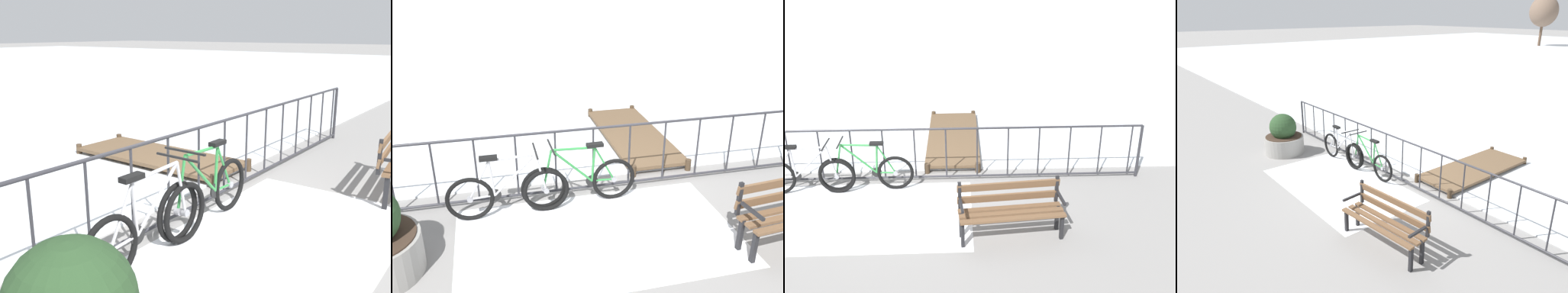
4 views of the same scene
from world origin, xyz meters
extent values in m
plane|color=gray|center=(0.00, 0.00, 0.00)|extent=(160.00, 160.00, 0.00)
cube|color=white|center=(-0.52, -1.20, 0.00)|extent=(3.65, 2.14, 0.01)
cylinder|color=#2D2D33|center=(0.00, 0.00, 1.05)|extent=(9.00, 0.04, 0.04)
cylinder|color=#2D2D33|center=(0.00, 0.00, 0.08)|extent=(9.00, 0.04, 0.04)
cylinder|color=#2D2D33|center=(-4.50, 0.00, 0.53)|extent=(0.06, 0.06, 1.05)
cylinder|color=#2D2D33|center=(-4.32, 0.00, 0.57)|extent=(0.03, 0.03, 0.97)
cylinder|color=#2D2D33|center=(-3.74, 0.00, 0.57)|extent=(0.03, 0.03, 0.97)
cylinder|color=#2D2D33|center=(-3.17, 0.00, 0.57)|extent=(0.03, 0.03, 0.97)
cylinder|color=#2D2D33|center=(-2.59, 0.00, 0.57)|extent=(0.03, 0.03, 0.97)
cylinder|color=#2D2D33|center=(-2.02, 0.00, 0.57)|extent=(0.03, 0.03, 0.97)
cylinder|color=#2D2D33|center=(-1.44, 0.00, 0.57)|extent=(0.03, 0.03, 0.97)
cylinder|color=#2D2D33|center=(-0.86, 0.00, 0.57)|extent=(0.03, 0.03, 0.97)
cylinder|color=#2D2D33|center=(-0.29, 0.00, 0.57)|extent=(0.03, 0.03, 0.97)
cylinder|color=#2D2D33|center=(0.29, 0.00, 0.57)|extent=(0.03, 0.03, 0.97)
cylinder|color=#2D2D33|center=(0.86, 0.00, 0.57)|extent=(0.03, 0.03, 0.97)
cylinder|color=#2D2D33|center=(1.44, 0.00, 0.57)|extent=(0.03, 0.03, 0.97)
cylinder|color=#2D2D33|center=(2.02, 0.00, 0.57)|extent=(0.03, 0.03, 0.97)
cylinder|color=#2D2D33|center=(2.59, 0.00, 0.57)|extent=(0.03, 0.03, 0.97)
cylinder|color=#2D2D33|center=(3.17, 0.00, 0.57)|extent=(0.03, 0.03, 0.97)
cylinder|color=#2D2D33|center=(3.74, 0.00, 0.57)|extent=(0.03, 0.03, 0.97)
torus|color=black|center=(-2.13, -0.40, 0.33)|extent=(0.66, 0.06, 0.66)
cylinder|color=gray|center=(-2.13, -0.40, 0.33)|extent=(0.08, 0.06, 0.08)
torus|color=black|center=(-1.08, -0.40, 0.33)|extent=(0.66, 0.06, 0.66)
cylinder|color=gray|center=(-1.08, -0.40, 0.33)|extent=(0.08, 0.06, 0.08)
cylinder|color=#B2B2B7|center=(-1.81, -0.40, 0.62)|extent=(0.08, 0.04, 0.53)
cylinder|color=#B2B2B7|center=(-1.50, -0.40, 0.63)|extent=(0.61, 0.04, 0.59)
cylinder|color=#B2B2B7|center=(-1.52, -0.40, 0.90)|extent=(0.63, 0.04, 0.07)
cylinder|color=#B2B2B7|center=(-1.96, -0.40, 0.34)|extent=(0.34, 0.03, 0.05)
cylinder|color=#B2B2B7|center=(-1.98, -0.40, 0.61)|extent=(0.32, 0.03, 0.56)
cylinder|color=#B2B2B7|center=(-1.14, -0.40, 0.62)|extent=(0.16, 0.03, 0.59)
cube|color=black|center=(-1.83, -0.40, 0.92)|extent=(0.24, 0.10, 0.05)
cylinder|color=black|center=(-1.20, -0.40, 0.96)|extent=(0.03, 0.52, 0.03)
cylinder|color=black|center=(-1.79, -0.40, 0.35)|extent=(0.18, 0.02, 0.18)
torus|color=black|center=(-0.05, -0.30, 0.33)|extent=(0.66, 0.07, 0.66)
cylinder|color=gray|center=(-0.05, -0.30, 0.33)|extent=(0.08, 0.06, 0.08)
torus|color=black|center=(-1.10, -0.32, 0.33)|extent=(0.66, 0.07, 0.66)
cylinder|color=gray|center=(-1.10, -0.32, 0.33)|extent=(0.08, 0.06, 0.08)
cylinder|color=#2D843D|center=(-0.36, -0.31, 0.62)|extent=(0.08, 0.04, 0.53)
cylinder|color=#2D843D|center=(-0.68, -0.31, 0.63)|extent=(0.61, 0.05, 0.59)
cylinder|color=#2D843D|center=(-0.66, -0.31, 0.90)|extent=(0.63, 0.05, 0.07)
cylinder|color=#2D843D|center=(-0.22, -0.31, 0.34)|extent=(0.34, 0.04, 0.05)
cylinder|color=#2D843D|center=(-0.20, -0.31, 0.61)|extent=(0.32, 0.03, 0.56)
cylinder|color=#2D843D|center=(-1.04, -0.32, 0.62)|extent=(0.16, 0.04, 0.59)
cube|color=black|center=(-0.34, -0.31, 0.92)|extent=(0.24, 0.10, 0.05)
cylinder|color=black|center=(-0.97, -0.32, 0.96)|extent=(0.04, 0.52, 0.03)
cylinder|color=black|center=(-0.38, -0.31, 0.35)|extent=(0.18, 0.02, 0.18)
cube|color=brown|center=(1.87, -1.77, 0.44)|extent=(1.60, 0.25, 0.04)
cube|color=brown|center=(1.89, -1.93, 0.44)|extent=(1.60, 0.25, 0.04)
cube|color=brown|center=(1.90, -2.08, 0.44)|extent=(1.60, 0.25, 0.04)
cube|color=brown|center=(1.86, -1.68, 0.58)|extent=(1.60, 0.20, 0.12)
cube|color=brown|center=(1.86, -1.68, 0.78)|extent=(1.60, 0.20, 0.12)
cube|color=black|center=(2.66, -1.99, 0.22)|extent=(0.06, 0.06, 0.44)
cube|color=black|center=(2.63, -1.72, 0.22)|extent=(0.06, 0.06, 0.44)
cube|color=black|center=(2.62, -1.61, 0.67)|extent=(0.05, 0.05, 0.45)
cube|color=black|center=(2.64, -1.85, 0.64)|extent=(0.08, 0.40, 0.04)
cube|color=black|center=(1.14, -2.13, 0.22)|extent=(0.06, 0.06, 0.44)
cube|color=black|center=(1.12, -1.87, 0.22)|extent=(0.06, 0.06, 0.44)
cube|color=black|center=(1.11, -1.75, 0.67)|extent=(0.05, 0.05, 0.45)
cube|color=black|center=(1.13, -2.00, 0.64)|extent=(0.08, 0.40, 0.04)
cylinder|color=gray|center=(-3.19, -1.28, 0.24)|extent=(1.08, 1.08, 0.48)
cylinder|color=#38281E|center=(-3.19, -1.28, 0.49)|extent=(0.99, 0.99, 0.02)
sphere|color=#264223|center=(-3.19, -1.28, 0.76)|extent=(0.74, 0.74, 0.74)
cube|color=brown|center=(0.97, 1.77, 0.12)|extent=(1.10, 2.94, 0.06)
cylinder|color=#433323|center=(0.48, 0.30, 0.10)|extent=(0.10, 0.10, 0.20)
cylinder|color=#433323|center=(1.47, 0.30, 0.10)|extent=(0.10, 0.10, 0.20)
cylinder|color=#433323|center=(0.48, 3.24, 0.10)|extent=(0.10, 0.10, 0.20)
cylinder|color=#433323|center=(1.47, 3.24, 0.10)|extent=(0.10, 0.10, 0.20)
cylinder|color=brown|center=(-16.92, 37.67, 1.46)|extent=(0.31, 0.31, 2.92)
ellipsoid|color=brown|center=(-16.92, 37.67, 3.86)|extent=(3.11, 3.11, 3.43)
camera|label=1|loc=(-4.45, -3.04, 2.16)|focal=40.53mm
camera|label=2|loc=(-1.77, -5.76, 3.40)|focal=39.92mm
camera|label=3|loc=(1.14, -8.13, 4.36)|focal=44.39mm
camera|label=4|loc=(5.90, -5.27, 3.73)|focal=33.47mm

